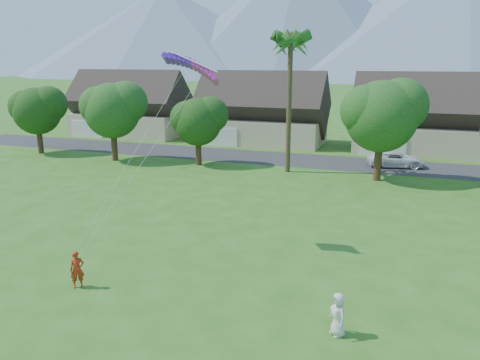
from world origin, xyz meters
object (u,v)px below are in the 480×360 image
at_px(kite_flyer, 77,270).
at_px(watcher, 338,314).
at_px(parked_car, 396,159).
at_px(parafoil_kite, 193,65).

bearing_deg(kite_flyer, watcher, -42.11).
xyz_separation_m(parked_car, parafoil_kite, (-9.82, -24.23, 9.00)).
relative_size(watcher, parked_car, 0.32).
bearing_deg(watcher, parafoil_kite, -166.39).
distance_m(parked_car, parafoil_kite, 27.65).
height_order(watcher, parafoil_kite, parafoil_kite).
bearing_deg(parafoil_kite, kite_flyer, -120.02).
distance_m(kite_flyer, watcher, 11.56).
xyz_separation_m(kite_flyer, watcher, (11.56, 0.12, -0.02)).
height_order(kite_flyer, watcher, kite_flyer).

